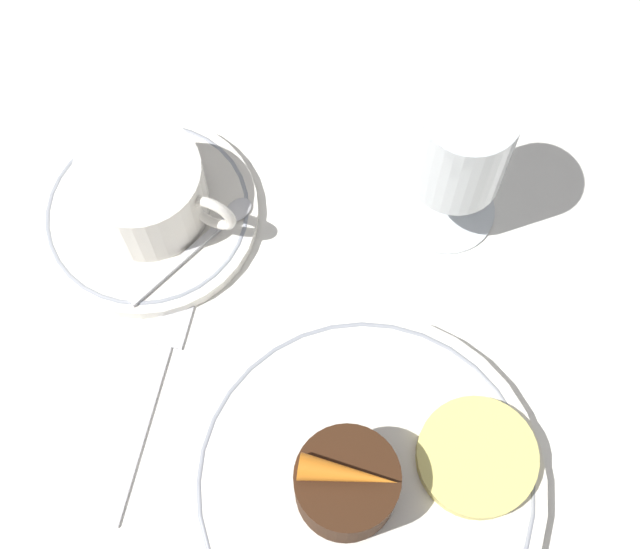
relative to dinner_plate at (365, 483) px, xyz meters
The scene contains 10 objects.
ground_plane 0.05m from the dinner_plate, 109.05° to the left, with size 3.00×3.00×0.00m, color white.
dinner_plate is the anchor object (origin of this frame).
saucer 0.24m from the dinner_plate, 150.46° to the left, with size 0.16×0.16×0.01m.
coffee_cup 0.24m from the dinner_plate, 149.69° to the left, with size 0.11×0.09×0.05m.
spoon 0.20m from the dinner_plate, 144.96° to the left, with size 0.05×0.11×0.00m.
wine_glass 0.22m from the dinner_plate, 93.65° to the left, with size 0.07×0.07×0.13m.
fork 0.16m from the dinner_plate, behind, with size 0.04×0.17×0.01m.
dessert_cake 0.03m from the dinner_plate, 132.73° to the right, with size 0.06×0.06×0.05m.
carrot_garnish 0.06m from the dinner_plate, 132.73° to the right, with size 0.06×0.03×0.02m.
pineapple_slice 0.07m from the dinner_plate, 33.85° to the left, with size 0.08×0.08×0.01m.
Camera 1 is at (0.03, -0.15, 0.57)m, focal length 50.00 mm.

